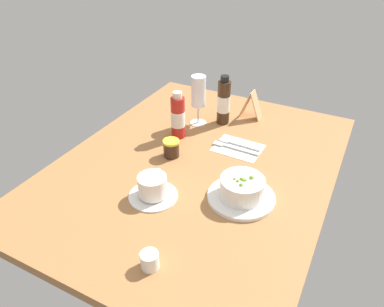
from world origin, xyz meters
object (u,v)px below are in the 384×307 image
cutlery_setting (237,147)px  sauce_bottle_red (178,117)px  wine_glass (198,94)px  menu_card (251,105)px  coffee_cup (153,188)px  jam_jar (171,148)px  creamer_jug (149,260)px  porridge_bowl (242,190)px  sauce_bottle_brown (224,102)px

cutlery_setting → sauce_bottle_red: 23.25cm
cutlery_setting → wine_glass: (9.80, 19.91, 12.08)cm
menu_card → coffee_cup: bearing=172.2°
cutlery_setting → jam_jar: jam_jar is taller
jam_jar → menu_card: menu_card is taller
cutlery_setting → menu_card: (23.79, 3.64, 5.19)cm
creamer_jug → menu_card: menu_card is taller
jam_jar → menu_card: size_ratio=0.54×
porridge_bowl → coffee_cup: 25.16cm
cutlery_setting → coffee_cup: bearing=161.6°
wine_glass → jam_jar: bearing=-174.7°
porridge_bowl → cutlery_setting: (24.83, 11.09, -3.11)cm
coffee_cup → sauce_bottle_brown: bearing=-0.1°
sauce_bottle_red → sauce_bottle_brown: 19.88cm
cutlery_setting → sauce_bottle_brown: 20.49cm
sauce_bottle_brown → menu_card: bearing=-41.1°
porridge_bowl → coffee_cup: (-10.54, 22.84, -0.19)cm
coffee_cup → menu_card: 59.76cm
sauce_bottle_red → porridge_bowl: bearing=-124.2°
sauce_bottle_red → cutlery_setting: bearing=-83.5°
jam_jar → sauce_bottle_red: 13.93cm
coffee_cup → wine_glass: (45.17, 8.16, 9.17)cm
creamer_jug → wine_glass: (66.82, 20.95, 10.13)cm
coffee_cup → sauce_bottle_brown: (49.95, -0.07, 5.52)cm
porridge_bowl → menu_card: 50.84cm
sauce_bottle_red → menu_card: (26.29, -18.18, -2.44)cm
creamer_jug → menu_card: size_ratio=0.47×
porridge_bowl → menu_card: (48.62, 14.73, 2.08)cm
coffee_cup → jam_jar: coffee_cup is taller
wine_glass → sauce_bottle_red: size_ratio=1.10×
jam_jar → sauce_bottle_brown: size_ratio=0.31×
sauce_bottle_red → sauce_bottle_brown: size_ratio=0.91×
jam_jar → creamer_jug: bearing=-156.1°
cutlery_setting → menu_card: size_ratio=1.53×
sauce_bottle_brown → jam_jar: bearing=168.6°
sauce_bottle_red → sauce_bottle_brown: sauce_bottle_brown is taller
creamer_jug → jam_jar: (42.16, 18.68, 0.79)cm
cutlery_setting → porridge_bowl: bearing=-155.9°
porridge_bowl → sauce_bottle_red: sauce_bottle_red is taller
wine_glass → jam_jar: wine_glass is taller
creamer_jug → sauce_bottle_red: 59.39cm
cutlery_setting → wine_glass: bearing=63.8°
cutlery_setting → wine_glass: 25.27cm
porridge_bowl → cutlery_setting: bearing=24.1°
porridge_bowl → sauce_bottle_red: 40.03cm
wine_glass → menu_card: size_ratio=1.73×
sauce_bottle_red → menu_card: size_ratio=1.57×
porridge_bowl → creamer_jug: (-32.19, 10.05, -1.15)cm
porridge_bowl → menu_card: size_ratio=1.75×
porridge_bowl → sauce_bottle_brown: (39.40, 22.77, 5.33)cm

